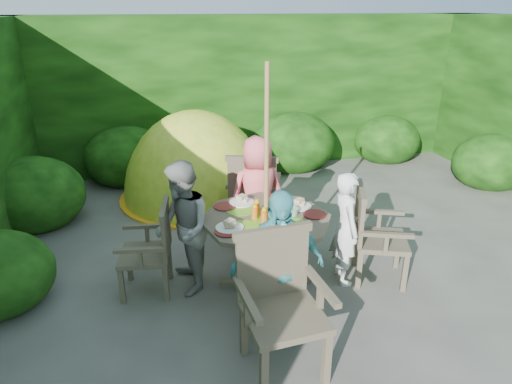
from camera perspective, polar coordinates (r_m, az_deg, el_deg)
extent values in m
plane|color=#4A4842|center=(5.06, 9.98, -9.48)|extent=(60.00, 60.00, 0.00)
cube|color=black|center=(8.23, -0.66, 12.61)|extent=(9.00, 1.00, 2.50)
cylinder|color=#453C2D|center=(4.58, 1.21, -7.62)|extent=(0.12, 0.12, 0.71)
cube|color=#453C2D|center=(4.75, 1.18, -10.98)|extent=(0.94, 0.24, 0.06)
cube|color=#453C2D|center=(4.75, 1.18, -10.98)|extent=(0.24, 0.94, 0.06)
cylinder|color=#453C2D|center=(4.41, 1.25, -3.41)|extent=(1.46, 1.46, 0.04)
cylinder|color=#67B31E|center=(4.21, -1.54, -4.36)|extent=(0.29, 0.29, 0.00)
cylinder|color=#67B31E|center=(4.26, 4.60, -4.08)|extent=(0.29, 0.29, 0.00)
cylinder|color=#67B31E|center=(4.55, -1.89, -2.26)|extent=(0.29, 0.29, 0.00)
cylinder|color=#67B31E|center=(4.59, 3.80, -2.02)|extent=(0.29, 0.29, 0.00)
cylinder|color=#67B31E|center=(4.40, 1.25, -3.15)|extent=(0.29, 0.29, 0.00)
cylinder|color=white|center=(4.63, 5.36, -1.75)|extent=(0.26, 0.26, 0.01)
cylinder|color=white|center=(4.70, -1.78, -1.29)|extent=(0.26, 0.26, 0.01)
cylinder|color=white|center=(4.18, -3.32, -4.46)|extent=(0.26, 0.26, 0.01)
cylinder|color=white|center=(4.10, 4.73, -5.06)|extent=(0.26, 0.26, 0.01)
cylinder|color=#AE130B|center=(4.47, 7.34, -2.78)|extent=(0.23, 0.23, 0.01)
cylinder|color=#AE130B|center=(4.82, 2.35, -0.68)|extent=(0.23, 0.23, 0.01)
cylinder|color=#AE130B|center=(4.62, -3.92, -1.77)|extent=(0.23, 0.23, 0.01)
cylinder|color=#AE130B|center=(4.12, -3.65, -4.95)|extent=(0.23, 0.23, 0.01)
cylinder|color=#AE130B|center=(4.01, 4.12, -5.73)|extent=(0.23, 0.23, 0.01)
cylinder|color=green|center=(4.46, 4.09, -2.34)|extent=(0.19, 0.19, 0.06)
cylinder|color=olive|center=(4.26, 1.29, 1.13)|extent=(0.05, 0.05, 2.20)
cube|color=#453C2D|center=(4.81, 15.38, -5.86)|extent=(0.65, 0.66, 0.05)
cube|color=#453C2D|center=(4.77, 18.10, -9.51)|extent=(0.06, 0.06, 0.42)
cube|color=#453C2D|center=(5.15, 17.25, -6.95)|extent=(0.06, 0.06, 0.42)
cube|color=#453C2D|center=(4.70, 12.77, -9.41)|extent=(0.06, 0.06, 0.42)
cube|color=#453C2D|center=(5.08, 12.34, -6.81)|extent=(0.06, 0.06, 0.42)
cube|color=#453C2D|center=(4.66, 12.80, -2.84)|extent=(0.22, 0.50, 0.50)
cube|color=#453C2D|center=(4.50, 16.07, -5.17)|extent=(0.49, 0.22, 0.04)
cube|color=#453C2D|center=(4.96, 15.23, -2.41)|extent=(0.49, 0.22, 0.04)
cube|color=#453C2D|center=(4.58, -13.73, -7.62)|extent=(0.53, 0.55, 0.05)
cube|color=#453C2D|center=(4.90, -15.58, -8.53)|extent=(0.05, 0.05, 0.39)
cube|color=#453C2D|center=(4.56, -16.43, -11.16)|extent=(0.05, 0.05, 0.39)
cube|color=#453C2D|center=(4.83, -10.76, -8.48)|extent=(0.05, 0.05, 0.39)
cube|color=#453C2D|center=(4.49, -11.22, -11.14)|extent=(0.05, 0.05, 0.39)
cube|color=#453C2D|center=(4.44, -11.17, -4.76)|extent=(0.11, 0.48, 0.47)
cube|color=#453C2D|center=(4.71, -13.54, -4.19)|extent=(0.47, 0.12, 0.04)
cube|color=#453C2D|center=(4.29, -14.39, -7.06)|extent=(0.47, 0.12, 0.04)
cube|color=#453C2D|center=(5.58, -0.21, -0.61)|extent=(0.71, 0.70, 0.05)
cube|color=#453C2D|center=(5.88, 2.34, -1.93)|extent=(0.07, 0.07, 0.45)
cube|color=#453C2D|center=(5.92, -2.24, -1.74)|extent=(0.07, 0.07, 0.45)
cube|color=#453C2D|center=(5.45, 2.01, -3.97)|extent=(0.07, 0.07, 0.45)
cube|color=#453C2D|center=(5.50, -2.93, -3.74)|extent=(0.07, 0.07, 0.45)
cube|color=#453C2D|center=(5.24, -0.52, 1.22)|extent=(0.54, 0.23, 0.54)
cube|color=#453C2D|center=(5.48, 2.70, 1.35)|extent=(0.23, 0.52, 0.04)
cube|color=#453C2D|center=(5.54, -3.09, 1.56)|extent=(0.23, 0.52, 0.04)
cube|color=#453C2D|center=(3.54, 3.56, -15.36)|extent=(0.62, 0.60, 0.06)
cube|color=#453C2D|center=(3.46, 1.00, -21.74)|extent=(0.06, 0.06, 0.47)
cube|color=#453C2D|center=(3.61, 8.83, -19.81)|extent=(0.06, 0.06, 0.47)
cube|color=#453C2D|center=(3.81, -1.54, -16.87)|extent=(0.06, 0.06, 0.47)
cube|color=#453C2D|center=(3.94, 5.54, -15.38)|extent=(0.06, 0.06, 0.47)
cube|color=#453C2D|center=(3.57, 2.07, -9.06)|extent=(0.58, 0.09, 0.56)
cube|color=#453C2D|center=(3.33, -1.12, -13.31)|extent=(0.10, 0.56, 0.04)
cube|color=#453C2D|center=(3.51, 8.13, -11.45)|extent=(0.10, 0.56, 0.04)
imported|color=white|center=(4.62, 11.15, -4.48)|extent=(0.31, 0.45, 1.17)
imported|color=gray|center=(4.42, -9.15, -4.56)|extent=(0.53, 0.67, 1.32)
imported|color=#FC686F|center=(5.16, 0.19, -0.18)|extent=(0.68, 0.48, 1.33)
imported|color=#4FB1B9|center=(3.74, 2.71, -9.43)|extent=(0.80, 0.34, 1.35)
ellipsoid|color=#99B723|center=(6.86, -7.35, -0.48)|extent=(2.53, 2.53, 2.57)
ellipsoid|color=black|center=(6.24, -5.07, -2.78)|extent=(0.79, 0.53, 0.88)
cylinder|color=#FAA11A|center=(6.86, -7.35, -0.37)|extent=(2.24, 2.24, 0.03)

